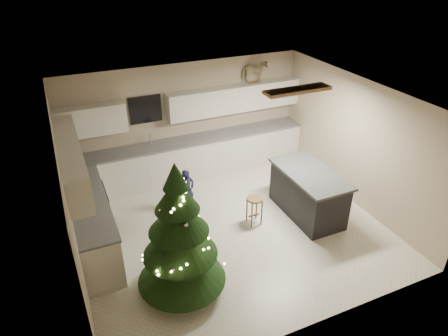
{
  "coord_description": "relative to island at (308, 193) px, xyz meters",
  "views": [
    {
      "loc": [
        -2.62,
        -5.55,
        4.78
      ],
      "look_at": [
        0.0,
        0.35,
        1.15
      ],
      "focal_mm": 32.0,
      "sensor_mm": 36.0,
      "label": 1
    }
  ],
  "objects": [
    {
      "name": "toddler",
      "position": [
        -2.14,
        1.1,
        -0.03
      ],
      "size": [
        0.39,
        0.32,
        0.9
      ],
      "primitive_type": "imported",
      "rotation": [
        0.0,
        0.0,
        0.38
      ],
      "color": "#111235",
      "rests_on": "ground_plane"
    },
    {
      "name": "christmas_tree",
      "position": [
        -2.95,
        -0.91,
        0.46
      ],
      "size": [
        1.42,
        1.38,
        2.28
      ],
      "rotation": [
        0.0,
        0.0,
        -0.15
      ],
      "color": "#3F2816",
      "rests_on": "ground_plane"
    },
    {
      "name": "rocking_horse",
      "position": [
        0.03,
        2.48,
        1.79
      ],
      "size": [
        0.65,
        0.45,
        0.52
      ],
      "rotation": [
        0.0,
        0.0,
        1.23
      ],
      "color": "brown",
      "rests_on": "cabinetry"
    },
    {
      "name": "island",
      "position": [
        0.0,
        0.0,
        0.0
      ],
      "size": [
        0.9,
        1.7,
        0.95
      ],
      "color": "black",
      "rests_on": "ground_plane"
    },
    {
      "name": "bar_stool",
      "position": [
        -1.12,
        0.14,
        -0.05
      ],
      "size": [
        0.3,
        0.3,
        0.58
      ],
      "rotation": [
        0.0,
        0.0,
        -0.4
      ],
      "color": "brown",
      "rests_on": "ground_plane"
    },
    {
      "name": "room_shell",
      "position": [
        -1.57,
        0.16,
        1.27
      ],
      "size": [
        5.52,
        5.02,
        2.61
      ],
      "color": "tan",
      "rests_on": "ground_plane"
    },
    {
      "name": "ground_plane",
      "position": [
        -1.59,
        0.16,
        -0.48
      ],
      "size": [
        5.5,
        5.5,
        0.0
      ],
      "primitive_type": "plane",
      "color": "beige"
    },
    {
      "name": "cabinetry",
      "position": [
        -2.5,
        1.81,
        0.28
      ],
      "size": [
        5.5,
        3.2,
        2.0
      ],
      "color": "silver",
      "rests_on": "ground_plane"
    }
  ]
}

